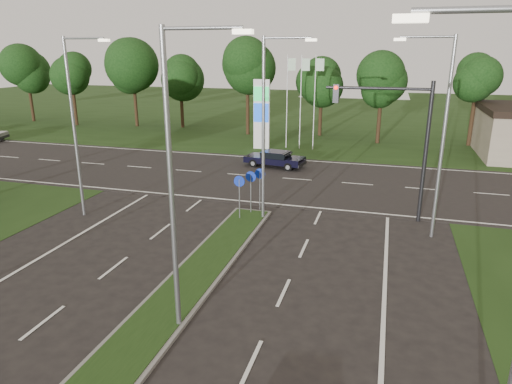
# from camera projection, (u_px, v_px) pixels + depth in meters

# --- Properties ---
(verge_far) EXTENTS (160.00, 50.00, 0.02)m
(verge_far) POSITION_uv_depth(u_px,v_px,m) (336.00, 117.00, 59.54)
(verge_far) COLOR #1B3110
(verge_far) RESTS_ON ground
(cross_road) EXTENTS (160.00, 12.00, 0.02)m
(cross_road) POSITION_uv_depth(u_px,v_px,m) (283.00, 178.00, 31.12)
(cross_road) COLOR black
(cross_road) RESTS_ON ground
(median_kerb) EXTENTS (2.00, 26.00, 0.12)m
(median_kerb) POSITION_uv_depth(u_px,v_px,m) (122.00, 360.00, 12.77)
(median_kerb) COLOR slate
(median_kerb) RESTS_ON ground
(streetlight_median_near) EXTENTS (2.53, 0.22, 9.00)m
(streetlight_median_near) POSITION_uv_depth(u_px,v_px,m) (177.00, 172.00, 12.85)
(streetlight_median_near) COLOR gray
(streetlight_median_near) RESTS_ON ground
(streetlight_median_far) EXTENTS (2.53, 0.22, 9.00)m
(streetlight_median_far) POSITION_uv_depth(u_px,v_px,m) (267.00, 121.00, 22.01)
(streetlight_median_far) COLOR gray
(streetlight_median_far) RESTS_ON ground
(streetlight_left_far) EXTENTS (2.53, 0.22, 9.00)m
(streetlight_left_far) POSITION_uv_depth(u_px,v_px,m) (76.00, 119.00, 22.66)
(streetlight_left_far) COLOR gray
(streetlight_left_far) RESTS_ON ground
(streetlight_right_far) EXTENTS (2.53, 0.22, 9.00)m
(streetlight_right_far) POSITION_uv_depth(u_px,v_px,m) (440.00, 129.00, 19.93)
(streetlight_right_far) COLOR gray
(streetlight_right_far) RESTS_ON ground
(traffic_signal) EXTENTS (5.10, 0.42, 7.00)m
(traffic_signal) POSITION_uv_depth(u_px,v_px,m) (400.00, 129.00, 22.32)
(traffic_signal) COLOR black
(traffic_signal) RESTS_ON ground
(median_signs) EXTENTS (1.16, 1.76, 2.38)m
(median_signs) POSITION_uv_depth(u_px,v_px,m) (250.00, 184.00, 23.65)
(median_signs) COLOR gray
(median_signs) RESTS_ON ground
(gas_pylon) EXTENTS (5.80, 1.26, 8.00)m
(gas_pylon) POSITION_uv_depth(u_px,v_px,m) (264.00, 113.00, 39.48)
(gas_pylon) COLOR silver
(gas_pylon) RESTS_ON ground
(treeline_far) EXTENTS (6.00, 6.00, 9.90)m
(treeline_far) POSITION_uv_depth(u_px,v_px,m) (322.00, 67.00, 43.67)
(treeline_far) COLOR black
(treeline_far) RESTS_ON ground
(navy_sedan) EXTENTS (4.55, 2.39, 1.19)m
(navy_sedan) POSITION_uv_depth(u_px,v_px,m) (275.00, 158.00, 33.99)
(navy_sedan) COLOR black
(navy_sedan) RESTS_ON ground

